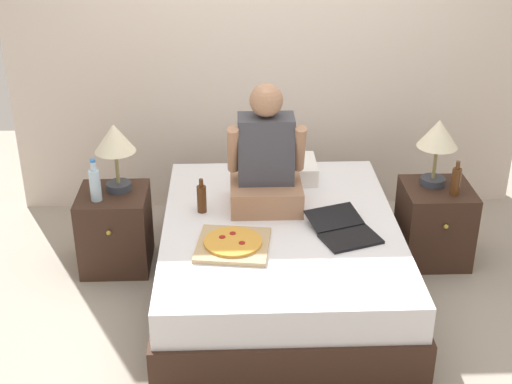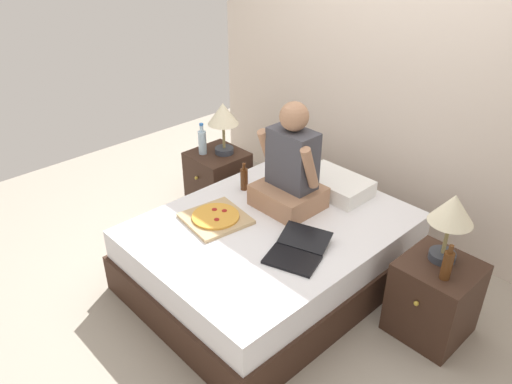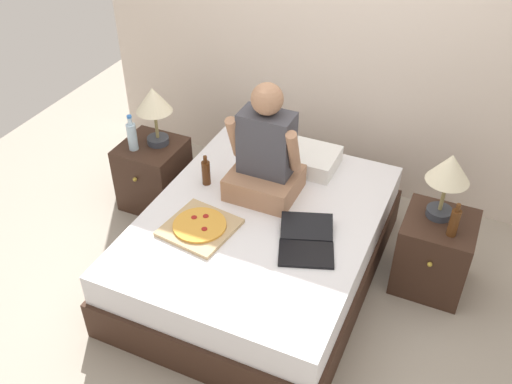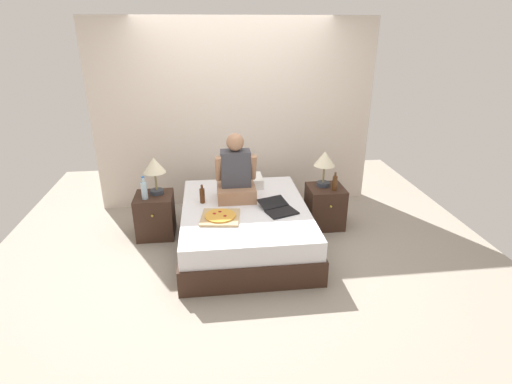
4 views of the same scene
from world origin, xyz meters
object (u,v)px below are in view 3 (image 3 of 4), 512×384
beer_bottle_on_bed (206,172)px  bed (260,245)px  lamp_on_left_nightstand (154,104)px  water_bottle (132,136)px  nightstand_right (434,253)px  lamp_on_right_nightstand (449,173)px  nightstand_left (154,174)px  beer_bottle (454,222)px  laptop (306,244)px  pizza_box (200,227)px  person_seated (265,155)px

beer_bottle_on_bed → bed: bearing=-19.8°
bed → lamp_on_left_nightstand: size_ratio=4.13×
bed → water_bottle: 1.23m
nightstand_right → lamp_on_right_nightstand: lamp_on_right_nightstand is taller
nightstand_left → beer_bottle: 2.21m
beer_bottle → lamp_on_left_nightstand: bearing=176.0°
laptop → beer_bottle: bearing=29.3°
water_bottle → beer_bottle_on_bed: (0.66, -0.12, -0.05)m
bed → nightstand_left: nightstand_left is taller
laptop → beer_bottle_on_bed: bearing=159.1°
laptop → beer_bottle_on_bed: 0.90m
laptop → bed: bearing=157.8°
pizza_box → beer_bottle_on_bed: 0.48m
pizza_box → lamp_on_left_nightstand: bearing=136.4°
lamp_on_left_nightstand → lamp_on_right_nightstand: 2.04m
bed → nightstand_right: size_ratio=3.55×
nightstand_right → nightstand_left: bearing=180.0°
bed → nightstand_right: 1.12m
bed → person_seated: size_ratio=2.38×
person_seated → laptop: bearing=-42.4°
lamp_on_right_nightstand → laptop: 0.94m
water_bottle → beer_bottle: water_bottle is taller
lamp_on_left_nightstand → beer_bottle_on_bed: 0.66m
pizza_box → beer_bottle_on_bed: size_ratio=2.05×
laptop → lamp_on_left_nightstand: bearing=157.3°
nightstand_left → nightstand_right: size_ratio=1.00×
bed → lamp_on_right_nightstand: size_ratio=4.13×
lamp_on_right_nightstand → pizza_box: lamp_on_right_nightstand is taller
water_bottle → beer_bottle_on_bed: 0.67m
lamp_on_left_nightstand → beer_bottle_on_bed: size_ratio=2.05×
water_bottle → laptop: bearing=-16.2°
nightstand_left → water_bottle: bearing=-131.7°
nightstand_left → nightstand_right: bearing=0.0°
water_bottle → beer_bottle_on_bed: size_ratio=1.25×
bed → person_seated: (-0.08, 0.25, 0.54)m
lamp_on_right_nightstand → beer_bottle: lamp_on_right_nightstand is taller
lamp_on_left_nightstand → lamp_on_right_nightstand: same height
person_seated → pizza_box: size_ratio=1.73×
nightstand_left → lamp_on_right_nightstand: (2.08, 0.05, 0.59)m
nightstand_right → pizza_box: size_ratio=1.16×
nightstand_left → beer_bottle_on_bed: beer_bottle_on_bed is taller
nightstand_right → pizza_box: bearing=-154.4°
nightstand_left → lamp_on_right_nightstand: lamp_on_right_nightstand is taller
nightstand_right → lamp_on_left_nightstand: bearing=178.6°
water_bottle → beer_bottle_on_bed: bearing=-10.0°
beer_bottle_on_bed → nightstand_right: bearing=7.7°
bed → beer_bottle_on_bed: beer_bottle_on_bed is taller
lamp_on_left_nightstand → pizza_box: size_ratio=1.00×
nightstand_left → laptop: laptop is taller
beer_bottle → laptop: bearing=-150.7°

